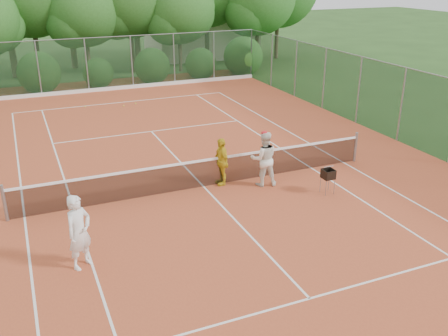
# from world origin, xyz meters

# --- Properties ---
(ground) EXTENTS (120.00, 120.00, 0.00)m
(ground) POSITION_xyz_m (0.00, 0.00, 0.00)
(ground) COLOR #244619
(ground) RESTS_ON ground
(clay_court) EXTENTS (18.00, 36.00, 0.02)m
(clay_court) POSITION_xyz_m (0.00, 0.00, 0.01)
(clay_court) COLOR #B44D29
(clay_court) RESTS_ON ground
(club_building) EXTENTS (8.00, 5.00, 3.00)m
(club_building) POSITION_xyz_m (9.00, 24.00, 1.50)
(club_building) COLOR beige
(club_building) RESTS_ON ground
(tennis_net) EXTENTS (11.97, 0.10, 1.10)m
(tennis_net) POSITION_xyz_m (0.00, 0.00, 0.53)
(tennis_net) COLOR gray
(tennis_net) RESTS_ON clay_court
(player_white) EXTENTS (0.81, 0.75, 1.85)m
(player_white) POSITION_xyz_m (-4.31, -3.18, 0.95)
(player_white) COLOR white
(player_white) RESTS_ON clay_court
(player_center_grp) EXTENTS (1.03, 0.88, 1.85)m
(player_center_grp) POSITION_xyz_m (1.86, -0.58, 0.94)
(player_center_grp) COLOR silver
(player_center_grp) RESTS_ON clay_court
(player_yellow) EXTENTS (0.39, 0.93, 1.58)m
(player_yellow) POSITION_xyz_m (0.63, 0.01, 0.81)
(player_yellow) COLOR gold
(player_yellow) RESTS_ON clay_court
(ball_hopper) EXTENTS (0.35, 0.35, 0.80)m
(ball_hopper) POSITION_xyz_m (3.42, -1.96, 0.65)
(ball_hopper) COLOR gray
(ball_hopper) RESTS_ON clay_court
(stray_ball_a) EXTENTS (0.07, 0.07, 0.07)m
(stray_ball_a) POSITION_xyz_m (-0.18, 11.03, 0.05)
(stray_ball_a) COLOR yellow
(stray_ball_a) RESTS_ON clay_court
(stray_ball_b) EXTENTS (0.07, 0.07, 0.07)m
(stray_ball_b) POSITION_xyz_m (-2.02, 11.65, 0.05)
(stray_ball_b) COLOR #CCE435
(stray_ball_b) RESTS_ON clay_court
(stray_ball_c) EXTENTS (0.07, 0.07, 0.07)m
(stray_ball_c) POSITION_xyz_m (0.49, 11.23, 0.05)
(stray_ball_c) COLOR #CBDB33
(stray_ball_c) RESTS_ON clay_court
(court_markings) EXTENTS (11.03, 23.83, 0.01)m
(court_markings) POSITION_xyz_m (0.00, 0.00, 0.02)
(court_markings) COLOR white
(court_markings) RESTS_ON clay_court
(fence_back) EXTENTS (18.07, 0.07, 3.00)m
(fence_back) POSITION_xyz_m (0.00, 15.00, 1.52)
(fence_back) COLOR #19381E
(fence_back) RESTS_ON clay_court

